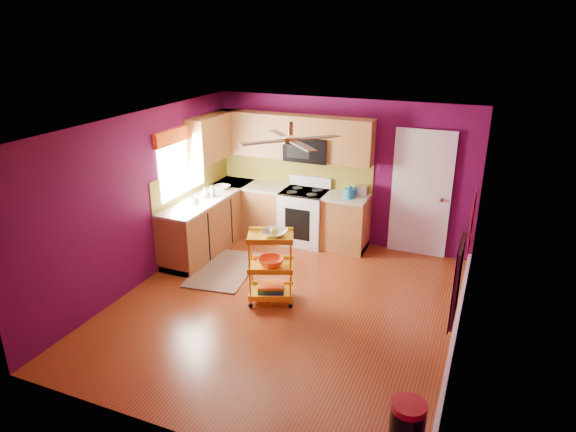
% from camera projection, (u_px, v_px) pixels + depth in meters
% --- Properties ---
extents(ground, '(5.00, 5.00, 0.00)m').
position_uv_depth(ground, '(285.00, 307.00, 7.02)').
color(ground, maroon).
rests_on(ground, ground).
extents(room_envelope, '(4.54, 5.04, 2.52)m').
position_uv_depth(room_envelope, '(287.00, 194.00, 6.43)').
color(room_envelope, '#53093A').
rests_on(room_envelope, ground).
extents(lower_cabinets, '(2.81, 2.31, 0.94)m').
position_uv_depth(lower_cabinets, '(254.00, 219.00, 8.92)').
color(lower_cabinets, brown).
rests_on(lower_cabinets, ground).
extents(electric_range, '(0.76, 0.66, 1.13)m').
position_uv_depth(electric_range, '(304.00, 216.00, 8.92)').
color(electric_range, white).
rests_on(electric_range, ground).
extents(upper_cabinetry, '(2.80, 2.30, 1.26)m').
position_uv_depth(upper_cabinetry, '(267.00, 138.00, 8.70)').
color(upper_cabinetry, brown).
rests_on(upper_cabinetry, ground).
extents(left_window, '(0.08, 1.35, 1.08)m').
position_uv_depth(left_window, '(181.00, 151.00, 8.10)').
color(left_window, white).
rests_on(left_window, ground).
extents(panel_door, '(0.95, 0.11, 2.15)m').
position_uv_depth(panel_door, '(421.00, 195.00, 8.30)').
color(panel_door, white).
rests_on(panel_door, ground).
extents(right_wall_art, '(0.04, 2.74, 1.04)m').
position_uv_depth(right_wall_art, '(466.00, 246.00, 5.41)').
color(right_wall_art, black).
rests_on(right_wall_art, ground).
extents(ceiling_fan, '(1.01, 1.01, 0.26)m').
position_uv_depth(ceiling_fan, '(291.00, 139.00, 6.38)').
color(ceiling_fan, '#BF8C3F').
rests_on(ceiling_fan, ground).
extents(shag_rug, '(1.05, 1.51, 0.02)m').
position_uv_depth(shag_rug, '(224.00, 269.00, 8.05)').
color(shag_rug, black).
rests_on(shag_rug, ground).
extents(rolling_cart, '(0.73, 0.64, 1.11)m').
position_uv_depth(rolling_cart, '(271.00, 264.00, 6.97)').
color(rolling_cart, yellow).
rests_on(rolling_cart, ground).
extents(trash_can, '(0.36, 0.37, 0.60)m').
position_uv_depth(trash_can, '(406.00, 431.00, 4.50)').
color(trash_can, black).
rests_on(trash_can, ground).
extents(teal_kettle, '(0.18, 0.18, 0.21)m').
position_uv_depth(teal_kettle, '(349.00, 193.00, 8.40)').
color(teal_kettle, '#1678AA').
rests_on(teal_kettle, lower_cabinets).
extents(toaster, '(0.22, 0.15, 0.18)m').
position_uv_depth(toaster, '(361.00, 191.00, 8.51)').
color(toaster, beige).
rests_on(toaster, lower_cabinets).
extents(soap_bottle_a, '(0.08, 0.09, 0.19)m').
position_uv_depth(soap_bottle_a, '(211.00, 191.00, 8.45)').
color(soap_bottle_a, '#EA3F72').
rests_on(soap_bottle_a, lower_cabinets).
extents(soap_bottle_b, '(0.14, 0.14, 0.18)m').
position_uv_depth(soap_bottle_b, '(205.00, 192.00, 8.43)').
color(soap_bottle_b, white).
rests_on(soap_bottle_b, lower_cabinets).
extents(counter_dish, '(0.25, 0.25, 0.06)m').
position_uv_depth(counter_dish, '(223.00, 187.00, 8.87)').
color(counter_dish, white).
rests_on(counter_dish, lower_cabinets).
extents(counter_cup, '(0.13, 0.13, 0.10)m').
position_uv_depth(counter_cup, '(194.00, 200.00, 8.16)').
color(counter_cup, white).
rests_on(counter_cup, lower_cabinets).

